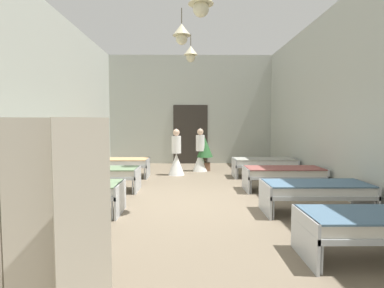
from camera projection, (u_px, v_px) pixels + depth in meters
The scene contains 14 objects.
ground_plane at pixel (192, 203), 6.53m from camera, with size 7.20×12.75×0.10m, color #7A6B56.
room_shell at pixel (192, 101), 7.77m from camera, with size 7.00×12.35×4.41m.
bed_left_row_0 at pixel (6, 225), 3.63m from camera, with size 1.90×0.84×0.57m.
bed_right_row_0 at pixel (381, 224), 3.68m from camera, with size 1.90×0.84×0.57m.
bed_left_row_1 at pixel (69, 190), 5.52m from camera, with size 1.90×0.84×0.57m.
bed_right_row_1 at pixel (316, 190), 5.57m from camera, with size 1.90×0.84×0.57m.
bed_left_row_2 at pixel (99, 173), 7.42m from camera, with size 1.90×0.84×0.57m.
bed_right_row_2 at pixel (283, 173), 7.47m from camera, with size 1.90×0.84×0.57m.
bed_left_row_3 at pixel (118, 163), 9.32m from camera, with size 1.90×0.84×0.57m.
bed_right_row_3 at pixel (264, 163), 9.37m from camera, with size 1.90×0.84×0.57m.
nurse_near_aisle at pixel (200, 156), 10.53m from camera, with size 0.52×0.52×1.49m.
nurse_mid_aisle at pixel (176, 159), 9.72m from camera, with size 0.52×0.52×1.49m.
potted_plant at pixel (205, 150), 10.60m from camera, with size 0.56×0.56×1.17m.
privacy_screen at pixel (30, 228), 2.35m from camera, with size 1.23×0.26×1.70m.
Camera 1 is at (-0.08, -6.43, 1.66)m, focal length 28.51 mm.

